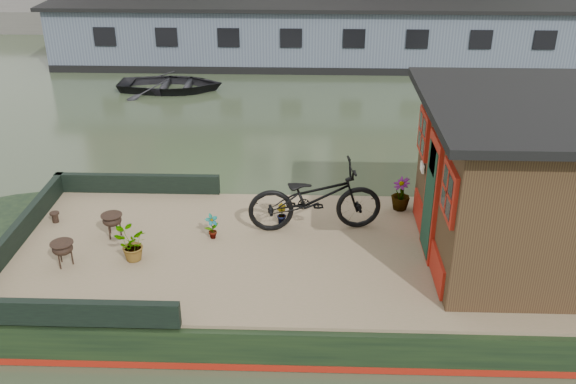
{
  "coord_description": "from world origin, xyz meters",
  "views": [
    {
      "loc": [
        -1.4,
        -8.49,
        5.85
      ],
      "look_at": [
        -1.71,
        0.5,
        1.4
      ],
      "focal_mm": 40.0,
      "sensor_mm": 36.0,
      "label": 1
    }
  ],
  "objects_px": {
    "cabin": "(556,182)",
    "potted_plant_a": "(212,227)",
    "bicycle": "(315,197)",
    "dinghy": "(170,80)",
    "brazier_front": "(63,254)",
    "brazier_rear": "(113,225)"
  },
  "relations": [
    {
      "from": "brazier_front",
      "to": "brazier_rear",
      "type": "distance_m",
      "value": 1.01
    },
    {
      "from": "dinghy",
      "to": "cabin",
      "type": "bearing_deg",
      "value": -142.37
    },
    {
      "from": "dinghy",
      "to": "bicycle",
      "type": "bearing_deg",
      "value": -155.33
    },
    {
      "from": "cabin",
      "to": "potted_plant_a",
      "type": "xyz_separation_m",
      "value": [
        -5.09,
        0.31,
        -1.02
      ]
    },
    {
      "from": "cabin",
      "to": "bicycle",
      "type": "bearing_deg",
      "value": 168.7
    },
    {
      "from": "brazier_front",
      "to": "brazier_rear",
      "type": "height_order",
      "value": "brazier_front"
    },
    {
      "from": "bicycle",
      "to": "brazier_rear",
      "type": "xyz_separation_m",
      "value": [
        -3.22,
        -0.36,
        -0.37
      ]
    },
    {
      "from": "brazier_rear",
      "to": "dinghy",
      "type": "relative_size",
      "value": 0.12
    },
    {
      "from": "bicycle",
      "to": "dinghy",
      "type": "height_order",
      "value": "bicycle"
    },
    {
      "from": "bicycle",
      "to": "potted_plant_a",
      "type": "height_order",
      "value": "bicycle"
    },
    {
      "from": "potted_plant_a",
      "to": "dinghy",
      "type": "height_order",
      "value": "potted_plant_a"
    },
    {
      "from": "dinghy",
      "to": "brazier_front",
      "type": "bearing_deg",
      "value": -176.57
    },
    {
      "from": "bicycle",
      "to": "dinghy",
      "type": "bearing_deg",
      "value": 17.5
    },
    {
      "from": "potted_plant_a",
      "to": "brazier_rear",
      "type": "height_order",
      "value": "potted_plant_a"
    },
    {
      "from": "bicycle",
      "to": "brazier_front",
      "type": "height_order",
      "value": "bicycle"
    },
    {
      "from": "bicycle",
      "to": "brazier_rear",
      "type": "relative_size",
      "value": 5.58
    },
    {
      "from": "potted_plant_a",
      "to": "dinghy",
      "type": "xyz_separation_m",
      "value": [
        -2.68,
        9.86,
        -0.54
      ]
    },
    {
      "from": "cabin",
      "to": "dinghy",
      "type": "bearing_deg",
      "value": 127.39
    },
    {
      "from": "brazier_rear",
      "to": "dinghy",
      "type": "height_order",
      "value": "brazier_rear"
    },
    {
      "from": "brazier_rear",
      "to": "cabin",
      "type": "bearing_deg",
      "value": -2.87
    },
    {
      "from": "cabin",
      "to": "potted_plant_a",
      "type": "height_order",
      "value": "cabin"
    },
    {
      "from": "bicycle",
      "to": "potted_plant_a",
      "type": "xyz_separation_m",
      "value": [
        -1.62,
        -0.38,
        -0.35
      ]
    }
  ]
}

